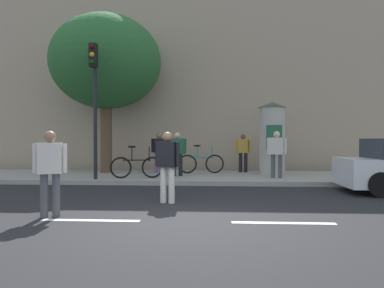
{
  "coord_description": "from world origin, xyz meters",
  "views": [
    {
      "loc": [
        0.52,
        -6.47,
        1.46
      ],
      "look_at": [
        -0.01,
        2.0,
        1.35
      ],
      "focal_mm": 34.46,
      "sensor_mm": 36.0,
      "label": 1
    }
  ],
  "objects_px": {
    "pedestrian_tallest": "(50,167)",
    "pedestrian_with_backpack": "(159,149)",
    "pedestrian_in_light_jacket": "(243,150)",
    "pedestrian_in_dark_shirt": "(177,150)",
    "street_tree": "(106,62)",
    "traffic_light": "(94,89)",
    "bicycle_leaning": "(201,163)",
    "pedestrian_with_bag": "(168,161)",
    "pedestrian_in_red_top": "(277,150)",
    "poster_column": "(272,138)",
    "bicycle_upright": "(137,167)"
  },
  "relations": [
    {
      "from": "pedestrian_tallest",
      "to": "pedestrian_with_backpack",
      "type": "bearing_deg",
      "value": 83.3
    },
    {
      "from": "pedestrian_with_backpack",
      "to": "pedestrian_in_light_jacket",
      "type": "distance_m",
      "value": 3.35
    },
    {
      "from": "pedestrian_in_dark_shirt",
      "to": "street_tree",
      "type": "bearing_deg",
      "value": 156.32
    },
    {
      "from": "traffic_light",
      "to": "bicycle_leaning",
      "type": "xyz_separation_m",
      "value": [
        3.38,
        2.45,
        -2.56
      ]
    },
    {
      "from": "pedestrian_with_bag",
      "to": "pedestrian_with_backpack",
      "type": "height_order",
      "value": "pedestrian_with_backpack"
    },
    {
      "from": "pedestrian_with_bag",
      "to": "pedestrian_with_backpack",
      "type": "relative_size",
      "value": 1.05
    },
    {
      "from": "pedestrian_with_bag",
      "to": "pedestrian_in_red_top",
      "type": "distance_m",
      "value": 5.22
    },
    {
      "from": "poster_column",
      "to": "pedestrian_in_light_jacket",
      "type": "bearing_deg",
      "value": 139.22
    },
    {
      "from": "pedestrian_in_red_top",
      "to": "bicycle_leaning",
      "type": "height_order",
      "value": "pedestrian_in_red_top"
    },
    {
      "from": "pedestrian_tallest",
      "to": "pedestrian_with_bag",
      "type": "height_order",
      "value": "pedestrian_with_bag"
    },
    {
      "from": "pedestrian_in_red_top",
      "to": "bicycle_upright",
      "type": "relative_size",
      "value": 0.91
    },
    {
      "from": "pedestrian_in_red_top",
      "to": "bicycle_leaning",
      "type": "distance_m",
      "value": 3.11
    },
    {
      "from": "pedestrian_in_light_jacket",
      "to": "street_tree",
      "type": "bearing_deg",
      "value": -175.71
    },
    {
      "from": "bicycle_upright",
      "to": "pedestrian_with_bag",
      "type": "bearing_deg",
      "value": -68.03
    },
    {
      "from": "traffic_light",
      "to": "pedestrian_in_red_top",
      "type": "xyz_separation_m",
      "value": [
        5.98,
        0.84,
        -2.01
      ]
    },
    {
      "from": "street_tree",
      "to": "bicycle_leaning",
      "type": "distance_m",
      "value": 5.46
    },
    {
      "from": "street_tree",
      "to": "pedestrian_in_dark_shirt",
      "type": "xyz_separation_m",
      "value": [
        2.96,
        -1.3,
        -3.41
      ]
    },
    {
      "from": "street_tree",
      "to": "bicycle_upright",
      "type": "distance_m",
      "value": 4.77
    },
    {
      "from": "pedestrian_in_light_jacket",
      "to": "bicycle_upright",
      "type": "bearing_deg",
      "value": -146.43
    },
    {
      "from": "street_tree",
      "to": "pedestrian_in_light_jacket",
      "type": "relative_size",
      "value": 4.08
    },
    {
      "from": "pedestrian_in_red_top",
      "to": "pedestrian_tallest",
      "type": "bearing_deg",
      "value": -131.43
    },
    {
      "from": "poster_column",
      "to": "pedestrian_in_red_top",
      "type": "height_order",
      "value": "poster_column"
    },
    {
      "from": "poster_column",
      "to": "bicycle_upright",
      "type": "height_order",
      "value": "poster_column"
    },
    {
      "from": "bicycle_leaning",
      "to": "pedestrian_with_backpack",
      "type": "bearing_deg",
      "value": 175.9
    },
    {
      "from": "traffic_light",
      "to": "pedestrian_with_backpack",
      "type": "xyz_separation_m",
      "value": [
        1.71,
        2.57,
        -2.02
      ]
    },
    {
      "from": "pedestrian_in_red_top",
      "to": "street_tree",
      "type": "bearing_deg",
      "value": 164.55
    },
    {
      "from": "street_tree",
      "to": "traffic_light",
      "type": "bearing_deg",
      "value": -81.53
    },
    {
      "from": "street_tree",
      "to": "poster_column",
      "type": "bearing_deg",
      "value": -4.09
    },
    {
      "from": "pedestrian_tallest",
      "to": "pedestrian_with_bag",
      "type": "distance_m",
      "value": 2.62
    },
    {
      "from": "pedestrian_with_backpack",
      "to": "pedestrian_in_red_top",
      "type": "distance_m",
      "value": 4.61
    },
    {
      "from": "street_tree",
      "to": "bicycle_upright",
      "type": "relative_size",
      "value": 3.55
    },
    {
      "from": "pedestrian_in_light_jacket",
      "to": "pedestrian_with_backpack",
      "type": "bearing_deg",
      "value": -172.53
    },
    {
      "from": "pedestrian_in_dark_shirt",
      "to": "bicycle_upright",
      "type": "distance_m",
      "value": 1.61
    },
    {
      "from": "pedestrian_with_bag",
      "to": "pedestrian_with_backpack",
      "type": "xyz_separation_m",
      "value": [
        -1.11,
        5.89,
        0.1
      ]
    },
    {
      "from": "street_tree",
      "to": "pedestrian_in_light_jacket",
      "type": "distance_m",
      "value": 6.44
    },
    {
      "from": "pedestrian_in_red_top",
      "to": "pedestrian_in_light_jacket",
      "type": "bearing_deg",
      "value": 113.78
    },
    {
      "from": "street_tree",
      "to": "pedestrian_tallest",
      "type": "relative_size",
      "value": 3.83
    },
    {
      "from": "poster_column",
      "to": "pedestrian_in_light_jacket",
      "type": "distance_m",
      "value": 1.41
    },
    {
      "from": "pedestrian_with_bag",
      "to": "bicycle_leaning",
      "type": "relative_size",
      "value": 0.92
    },
    {
      "from": "traffic_light",
      "to": "pedestrian_in_red_top",
      "type": "distance_m",
      "value": 6.37
    },
    {
      "from": "street_tree",
      "to": "pedestrian_in_dark_shirt",
      "type": "height_order",
      "value": "street_tree"
    },
    {
      "from": "bicycle_upright",
      "to": "pedestrian_in_light_jacket",
      "type": "bearing_deg",
      "value": 33.57
    },
    {
      "from": "traffic_light",
      "to": "pedestrian_with_backpack",
      "type": "height_order",
      "value": "traffic_light"
    },
    {
      "from": "bicycle_upright",
      "to": "pedestrian_in_red_top",
      "type": "bearing_deg",
      "value": 3.94
    },
    {
      "from": "traffic_light",
      "to": "pedestrian_in_dark_shirt",
      "type": "relative_size",
      "value": 2.83
    },
    {
      "from": "pedestrian_with_bag",
      "to": "pedestrian_in_light_jacket",
      "type": "bearing_deg",
      "value": 70.77
    },
    {
      "from": "poster_column",
      "to": "pedestrian_in_red_top",
      "type": "distance_m",
      "value": 1.37
    },
    {
      "from": "pedestrian_with_bag",
      "to": "pedestrian_in_red_top",
      "type": "xyz_separation_m",
      "value": [
        3.16,
        4.16,
        0.12
      ]
    },
    {
      "from": "bicycle_leaning",
      "to": "pedestrian_with_bag",
      "type": "bearing_deg",
      "value": -95.5
    },
    {
      "from": "pedestrian_tallest",
      "to": "pedestrian_in_red_top",
      "type": "relative_size",
      "value": 1.02
    }
  ]
}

